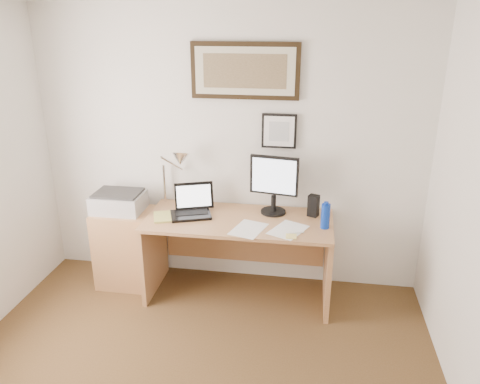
% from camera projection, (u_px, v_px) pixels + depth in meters
% --- Properties ---
extents(wall_back, '(3.50, 0.02, 2.50)m').
position_uv_depth(wall_back, '(228.00, 150.00, 4.19)').
color(wall_back, white).
rests_on(wall_back, ground).
extents(side_cabinet, '(0.50, 0.40, 0.73)m').
position_uv_depth(side_cabinet, '(126.00, 247.00, 4.34)').
color(side_cabinet, '#A27044').
rests_on(side_cabinet, floor).
extents(water_bottle, '(0.07, 0.07, 0.21)m').
position_uv_depth(water_bottle, '(325.00, 216.00, 3.80)').
color(water_bottle, '#0C31A6').
rests_on(water_bottle, desk).
extents(bottle_cap, '(0.04, 0.04, 0.02)m').
position_uv_depth(bottle_cap, '(326.00, 203.00, 3.76)').
color(bottle_cap, '#0C31A6').
rests_on(bottle_cap, water_bottle).
extents(speaker, '(0.11, 0.10, 0.19)m').
position_uv_depth(speaker, '(313.00, 206.00, 4.03)').
color(speaker, black).
rests_on(speaker, desk).
extents(paper_sheet_a, '(0.31, 0.38, 0.00)m').
position_uv_depth(paper_sheet_a, '(248.00, 229.00, 3.81)').
color(paper_sheet_a, white).
rests_on(paper_sheet_a, desk).
extents(paper_sheet_b, '(0.35, 0.40, 0.00)m').
position_uv_depth(paper_sheet_b, '(288.00, 230.00, 3.79)').
color(paper_sheet_b, white).
rests_on(paper_sheet_b, desk).
extents(sticky_pad, '(0.09, 0.09, 0.01)m').
position_uv_depth(sticky_pad, '(291.00, 236.00, 3.67)').
color(sticky_pad, '#F8E775').
rests_on(sticky_pad, desk).
extents(marker_pen, '(0.14, 0.06, 0.02)m').
position_uv_depth(marker_pen, '(295.00, 233.00, 3.73)').
color(marker_pen, white).
rests_on(marker_pen, desk).
extents(book, '(0.24, 0.28, 0.02)m').
position_uv_depth(book, '(154.00, 218.00, 4.01)').
color(book, '#C4C25C').
rests_on(book, desk).
extents(desk, '(1.60, 0.70, 0.75)m').
position_uv_depth(desk, '(240.00, 239.00, 4.16)').
color(desk, '#A27044').
rests_on(desk, floor).
extents(laptop, '(0.40, 0.40, 0.26)m').
position_uv_depth(laptop, '(192.00, 208.00, 4.08)').
color(laptop, black).
rests_on(laptop, desk).
extents(lcd_monitor, '(0.42, 0.22, 0.52)m').
position_uv_depth(lcd_monitor, '(274.00, 182.00, 4.02)').
color(lcd_monitor, black).
rests_on(lcd_monitor, desk).
extents(printer, '(0.44, 0.34, 0.18)m').
position_uv_depth(printer, '(119.00, 201.00, 4.20)').
color(printer, '#A8A8AA').
rests_on(printer, side_cabinet).
extents(desk_lamp, '(0.29, 0.27, 0.53)m').
position_uv_depth(desk_lamp, '(179.00, 161.00, 4.09)').
color(desk_lamp, silver).
rests_on(desk_lamp, desk).
extents(picture_large, '(0.92, 0.04, 0.47)m').
position_uv_depth(picture_large, '(245.00, 71.00, 3.89)').
color(picture_large, black).
rests_on(picture_large, wall_back).
extents(picture_small, '(0.30, 0.03, 0.30)m').
position_uv_depth(picture_small, '(279.00, 131.00, 4.03)').
color(picture_small, black).
rests_on(picture_small, wall_back).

